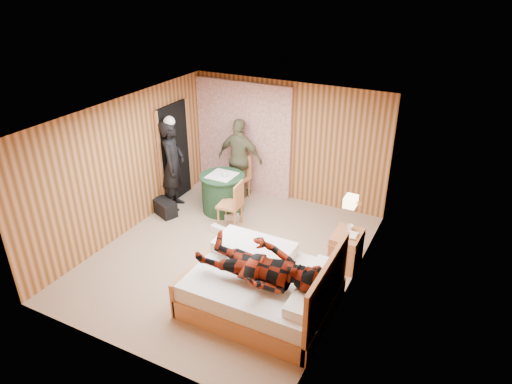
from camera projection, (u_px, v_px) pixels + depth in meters
The scene contains 23 objects.
floor at pixel (228, 255), 7.91m from camera, with size 4.20×5.00×0.01m, color tan.
ceiling at pixel (224, 116), 6.78m from camera, with size 4.20×5.00×0.01m, color silver.
wall_back at pixel (288, 142), 9.34m from camera, with size 4.20×0.02×2.50m, color #C17C4A.
wall_left at pixel (125, 167), 8.19m from camera, with size 0.02×5.00×2.50m, color #C17C4A.
wall_right at pixel (353, 220), 6.49m from camera, with size 0.02×5.00×2.50m, color #C17C4A.
curtain at pixel (243, 138), 9.71m from camera, with size 2.20×0.08×2.40m, color silver.
doorway at pixel (174, 153), 9.39m from camera, with size 0.06×0.90×2.05m, color black.
wall_lamp at pixel (351, 201), 6.90m from camera, with size 0.26×0.24×0.16m.
bed at pixel (264, 288), 6.60m from camera, with size 2.05×1.62×1.11m.
nightstand at pixel (346, 249), 7.52m from camera, with size 0.46×0.63×0.60m.
round_table at pixel (223, 193), 9.17m from camera, with size 0.89×0.89×0.79m.
chair_far at pixel (240, 174), 9.66m from camera, with size 0.48×0.48×0.93m.
chair_near at pixel (234, 201), 8.54m from camera, with size 0.46×0.46×0.92m.
duffel_bag at pixel (165, 208), 9.12m from camera, with size 0.54×0.29×0.30m, color black.
sneaker_left at pixel (218, 229), 8.54m from camera, with size 0.30×0.12×0.13m, color white.
sneaker_right at pixel (232, 217), 8.97m from camera, with size 0.28×0.11×0.12m, color white.
woman_standing at pixel (173, 165), 9.07m from camera, with size 0.68×0.45×1.86m, color black.
man_at_table at pixel (240, 159), 9.55m from camera, with size 1.01×0.42×1.72m, color #656343.
man_on_bed at pixel (259, 258), 6.11m from camera, with size 1.77×0.67×0.86m, color maroon.
book_lower at pixel (347, 235), 7.35m from camera, with size 0.17×0.22×0.02m, color white.
book_upper at pixel (347, 234), 7.34m from camera, with size 0.16×0.22×0.02m, color white.
cup_nightstand at pixel (350, 228), 7.47m from camera, with size 0.10×0.10×0.09m, color white.
cup_table at pixel (225, 175), 8.89m from camera, with size 0.12×0.12×0.10m, color white.
Camera 1 is at (3.40, -5.64, 4.53)m, focal length 32.00 mm.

